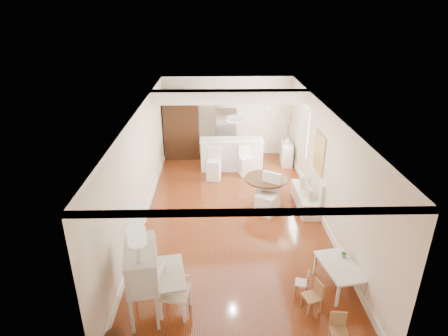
{
  "coord_description": "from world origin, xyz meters",
  "views": [
    {
      "loc": [
        -0.43,
        -8.34,
        5.01
      ],
      "look_at": [
        -0.22,
        0.3,
        1.24
      ],
      "focal_mm": 30.0,
      "sensor_mm": 36.0,
      "label": 1
    }
  ],
  "objects_px": {
    "gustavian_armchair": "(175,291)",
    "pantry_cabinet": "(182,126)",
    "slip_chair_far": "(266,189)",
    "bar_stool_left": "(214,165)",
    "bar_stool_right": "(246,161)",
    "sideboard": "(286,154)",
    "dining_table": "(266,191)",
    "secretary_bureau": "(143,281)",
    "slip_chair_near": "(268,194)",
    "kids_chair_c": "(339,330)",
    "fridge": "(236,133)",
    "kids_chair_b": "(302,282)",
    "breakfast_counter": "(232,154)",
    "kids_chair_a": "(312,296)",
    "kids_table": "(339,276)"
  },
  "relations": [
    {
      "from": "secretary_bureau",
      "to": "kids_chair_b",
      "type": "bearing_deg",
      "value": -2.5
    },
    {
      "from": "gustavian_armchair",
      "to": "breakfast_counter",
      "type": "xyz_separation_m",
      "value": [
        1.26,
        6.34,
        0.05
      ]
    },
    {
      "from": "slip_chair_far",
      "to": "bar_stool_left",
      "type": "relative_size",
      "value": 0.82
    },
    {
      "from": "pantry_cabinet",
      "to": "kids_chair_c",
      "type": "bearing_deg",
      "value": -69.16
    },
    {
      "from": "slip_chair_far",
      "to": "bar_stool_left",
      "type": "bearing_deg",
      "value": -79.0
    },
    {
      "from": "breakfast_counter",
      "to": "pantry_cabinet",
      "type": "height_order",
      "value": "pantry_cabinet"
    },
    {
      "from": "sideboard",
      "to": "kids_chair_b",
      "type": "bearing_deg",
      "value": -93.99
    },
    {
      "from": "dining_table",
      "to": "sideboard",
      "type": "relative_size",
      "value": 1.48
    },
    {
      "from": "gustavian_armchair",
      "to": "kids_chair_a",
      "type": "xyz_separation_m",
      "value": [
        2.4,
        -0.0,
        -0.16
      ]
    },
    {
      "from": "gustavian_armchair",
      "to": "bar_stool_right",
      "type": "relative_size",
      "value": 0.98
    },
    {
      "from": "kids_chair_a",
      "to": "kids_chair_c",
      "type": "bearing_deg",
      "value": 1.17
    },
    {
      "from": "secretary_bureau",
      "to": "kids_chair_b",
      "type": "height_order",
      "value": "secretary_bureau"
    },
    {
      "from": "breakfast_counter",
      "to": "sideboard",
      "type": "xyz_separation_m",
      "value": [
        1.88,
        0.34,
        -0.14
      ]
    },
    {
      "from": "kids_chair_b",
      "to": "pantry_cabinet",
      "type": "height_order",
      "value": "pantry_cabinet"
    },
    {
      "from": "kids_chair_b",
      "to": "slip_chair_near",
      "type": "distance_m",
      "value": 3.03
    },
    {
      "from": "kids_table",
      "to": "slip_chair_near",
      "type": "relative_size",
      "value": 0.97
    },
    {
      "from": "kids_chair_a",
      "to": "bar_stool_left",
      "type": "relative_size",
      "value": 0.61
    },
    {
      "from": "kids_table",
      "to": "bar_stool_left",
      "type": "xyz_separation_m",
      "value": [
        -2.39,
        4.96,
        0.24
      ]
    },
    {
      "from": "kids_chair_a",
      "to": "slip_chair_far",
      "type": "xyz_separation_m",
      "value": [
        -0.3,
        4.0,
        0.1
      ]
    },
    {
      "from": "secretary_bureau",
      "to": "bar_stool_right",
      "type": "bearing_deg",
      "value": 59.13
    },
    {
      "from": "gustavian_armchair",
      "to": "pantry_cabinet",
      "type": "distance_m",
      "value": 7.47
    },
    {
      "from": "bar_stool_right",
      "to": "sideboard",
      "type": "distance_m",
      "value": 1.68
    },
    {
      "from": "pantry_cabinet",
      "to": "fridge",
      "type": "relative_size",
      "value": 1.28
    },
    {
      "from": "kids_chair_b",
      "to": "breakfast_counter",
      "type": "bearing_deg",
      "value": -154.7
    },
    {
      "from": "gustavian_armchair",
      "to": "slip_chair_near",
      "type": "relative_size",
      "value": 0.87
    },
    {
      "from": "kids_chair_c",
      "to": "slip_chair_far",
      "type": "bearing_deg",
      "value": 103.02
    },
    {
      "from": "bar_stool_left",
      "to": "kids_table",
      "type": "bearing_deg",
      "value": -53.88
    },
    {
      "from": "kids_chair_c",
      "to": "kids_chair_a",
      "type": "bearing_deg",
      "value": 115.91
    },
    {
      "from": "kids_chair_c",
      "to": "fridge",
      "type": "height_order",
      "value": "fridge"
    },
    {
      "from": "pantry_cabinet",
      "to": "gustavian_armchair",
      "type": "bearing_deg",
      "value": -86.61
    },
    {
      "from": "breakfast_counter",
      "to": "fridge",
      "type": "relative_size",
      "value": 1.14
    },
    {
      "from": "bar_stool_right",
      "to": "pantry_cabinet",
      "type": "distance_m",
      "value": 2.73
    },
    {
      "from": "kids_chair_c",
      "to": "secretary_bureau",
      "type": "bearing_deg",
      "value": 172.5
    },
    {
      "from": "bar_stool_right",
      "to": "bar_stool_left",
      "type": "bearing_deg",
      "value": -179.62
    },
    {
      "from": "breakfast_counter",
      "to": "sideboard",
      "type": "relative_size",
      "value": 2.63
    },
    {
      "from": "secretary_bureau",
      "to": "slip_chair_near",
      "type": "bearing_deg",
      "value": 42.52
    },
    {
      "from": "gustavian_armchair",
      "to": "kids_chair_c",
      "type": "height_order",
      "value": "gustavian_armchair"
    },
    {
      "from": "sideboard",
      "to": "fridge",
      "type": "bearing_deg",
      "value": 160.69
    },
    {
      "from": "gustavian_armchair",
      "to": "kids_chair_a",
      "type": "height_order",
      "value": "gustavian_armchair"
    },
    {
      "from": "slip_chair_near",
      "to": "breakfast_counter",
      "type": "height_order",
      "value": "slip_chair_near"
    },
    {
      "from": "slip_chair_far",
      "to": "sideboard",
      "type": "bearing_deg",
      "value": -143.29
    },
    {
      "from": "secretary_bureau",
      "to": "dining_table",
      "type": "bearing_deg",
      "value": 45.9
    },
    {
      "from": "dining_table",
      "to": "pantry_cabinet",
      "type": "height_order",
      "value": "pantry_cabinet"
    },
    {
      "from": "secretary_bureau",
      "to": "sideboard",
      "type": "height_order",
      "value": "secretary_bureau"
    },
    {
      "from": "kids_chair_b",
      "to": "slip_chair_near",
      "type": "relative_size",
      "value": 0.46
    },
    {
      "from": "dining_table",
      "to": "secretary_bureau",
      "type": "bearing_deg",
      "value": -124.26
    },
    {
      "from": "bar_stool_left",
      "to": "kids_chair_a",
      "type": "bearing_deg",
      "value": -62.21
    },
    {
      "from": "breakfast_counter",
      "to": "bar_stool_left",
      "type": "height_order",
      "value": "breakfast_counter"
    },
    {
      "from": "slip_chair_near",
      "to": "sideboard",
      "type": "distance_m",
      "value": 3.44
    },
    {
      "from": "kids_chair_a",
      "to": "bar_stool_right",
      "type": "relative_size",
      "value": 0.64
    }
  ]
}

